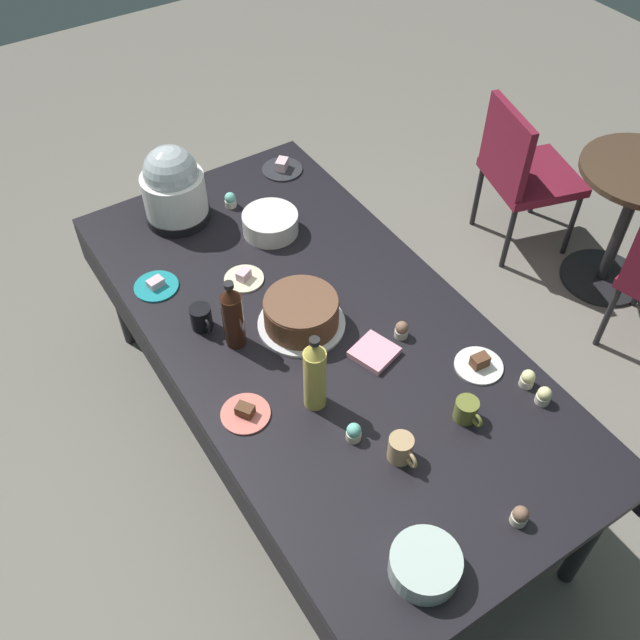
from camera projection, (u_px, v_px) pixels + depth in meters
name	position (u px, v px, depth m)	size (l,w,h in m)	color
ground	(320.00, 442.00, 3.14)	(9.00, 9.00, 0.00)	slate
potluck_table	(320.00, 340.00, 2.63)	(2.20, 1.10, 0.75)	black
frosted_layer_cake	(301.00, 313.00, 2.56)	(0.32, 0.32, 0.13)	silver
slow_cooker	(173.00, 187.00, 2.90)	(0.27, 0.27, 0.34)	black
glass_salad_bowl	(425.00, 565.00, 1.95)	(0.20, 0.20, 0.08)	#B2C6BC
ceramic_snack_bowl	(270.00, 223.00, 2.93)	(0.23, 0.23, 0.09)	silver
dessert_plate_white	(479.00, 364.00, 2.46)	(0.17, 0.17, 0.05)	white
dessert_plate_charcoal	(282.00, 168.00, 3.24)	(0.19, 0.19, 0.05)	#2D2D33
dessert_plate_coral	(245.00, 413.00, 2.32)	(0.17, 0.17, 0.04)	#E07266
dessert_plate_cream	(244.00, 278.00, 2.76)	(0.16, 0.16, 0.05)	beige
dessert_plate_teal	(156.00, 285.00, 2.73)	(0.17, 0.17, 0.04)	teal
cupcake_rose	(520.00, 516.00, 2.05)	(0.05, 0.05, 0.07)	beige
cupcake_vanilla	(544.00, 396.00, 2.34)	(0.05, 0.05, 0.07)	beige
cupcake_cocoa	(230.00, 200.00, 3.05)	(0.05, 0.05, 0.07)	beige
cupcake_lemon	(402.00, 330.00, 2.54)	(0.05, 0.05, 0.07)	beige
cupcake_mint	(354.00, 432.00, 2.25)	(0.05, 0.05, 0.07)	beige
cupcake_berry	(528.00, 379.00, 2.39)	(0.05, 0.05, 0.07)	beige
soda_bottle_ginger_ale	(315.00, 374.00, 2.26)	(0.08, 0.08, 0.32)	gold
soda_bottle_cola	(233.00, 316.00, 2.45)	(0.08, 0.08, 0.29)	#33190F
coffee_mug_black	(202.00, 318.00, 2.56)	(0.12, 0.08, 0.09)	black
coffee_mug_olive	(467.00, 410.00, 2.29)	(0.12, 0.08, 0.08)	olive
coffee_mug_tan	(401.00, 449.00, 2.19)	(0.12, 0.08, 0.09)	tan
paper_napkin_stack	(374.00, 352.00, 2.50)	(0.14, 0.14, 0.02)	pink
maroon_chair_left	(522.00, 169.00, 3.70)	(0.54, 0.54, 0.85)	maroon
round_cafe_table	(630.00, 206.00, 3.48)	(0.60, 0.60, 0.72)	#473323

